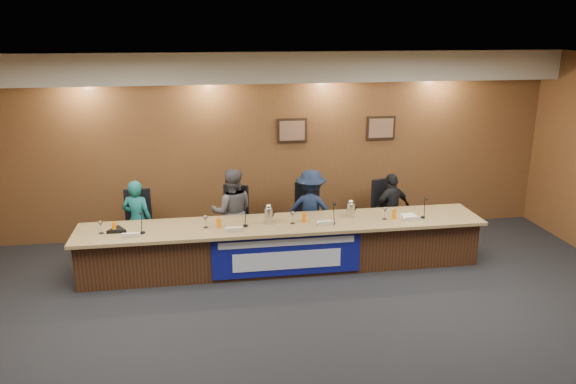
% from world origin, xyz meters
% --- Properties ---
extents(floor, '(10.00, 10.00, 0.00)m').
position_xyz_m(floor, '(0.00, 0.00, 0.00)').
color(floor, black).
rests_on(floor, ground).
extents(ceiling, '(10.00, 8.00, 0.04)m').
position_xyz_m(ceiling, '(0.00, 0.00, 3.20)').
color(ceiling, silver).
rests_on(ceiling, wall_back).
extents(wall_back, '(10.00, 0.04, 3.20)m').
position_xyz_m(wall_back, '(0.00, 4.00, 1.60)').
color(wall_back, brown).
rests_on(wall_back, floor).
extents(soffit, '(10.00, 0.50, 0.50)m').
position_xyz_m(soffit, '(0.00, 3.75, 2.95)').
color(soffit, beige).
rests_on(soffit, wall_back).
extents(dais_body, '(6.00, 0.80, 0.70)m').
position_xyz_m(dais_body, '(0.00, 2.40, 0.35)').
color(dais_body, '#3E2312').
rests_on(dais_body, floor).
extents(dais_top, '(6.10, 0.95, 0.05)m').
position_xyz_m(dais_top, '(0.00, 2.35, 0.72)').
color(dais_top, olive).
rests_on(dais_top, dais_body).
extents(banner, '(2.20, 0.02, 0.65)m').
position_xyz_m(banner, '(0.00, 1.99, 0.38)').
color(banner, navy).
rests_on(banner, dais_body).
extents(banner_text_upper, '(2.00, 0.01, 0.10)m').
position_xyz_m(banner_text_upper, '(0.00, 1.97, 0.58)').
color(banner_text_upper, silver).
rests_on(banner_text_upper, banner).
extents(banner_text_lower, '(1.60, 0.01, 0.28)m').
position_xyz_m(banner_text_lower, '(0.00, 1.97, 0.30)').
color(banner_text_lower, silver).
rests_on(banner_text_lower, banner).
extents(wall_photo_left, '(0.52, 0.04, 0.42)m').
position_xyz_m(wall_photo_left, '(0.40, 3.97, 1.85)').
color(wall_photo_left, black).
rests_on(wall_photo_left, wall_back).
extents(wall_photo_right, '(0.52, 0.04, 0.42)m').
position_xyz_m(wall_photo_right, '(2.00, 3.97, 1.85)').
color(wall_photo_right, black).
rests_on(wall_photo_right, wall_back).
extents(panelist_a, '(0.55, 0.45, 1.31)m').
position_xyz_m(panelist_a, '(-2.21, 3.09, 0.65)').
color(panelist_a, '#14605E').
rests_on(panelist_a, floor).
extents(panelist_b, '(0.72, 0.58, 1.43)m').
position_xyz_m(panelist_b, '(-0.72, 3.09, 0.71)').
color(panelist_b, '#4D4B50').
rests_on(panelist_b, floor).
extents(panelist_c, '(0.99, 0.76, 1.36)m').
position_xyz_m(panelist_c, '(0.57, 3.09, 0.68)').
color(panelist_c, '#121E37').
rests_on(panelist_c, floor).
extents(panelist_d, '(0.79, 0.53, 1.24)m').
position_xyz_m(panelist_d, '(1.96, 3.09, 0.62)').
color(panelist_d, black).
rests_on(panelist_d, floor).
extents(office_chair_a, '(0.51, 0.51, 0.08)m').
position_xyz_m(office_chair_a, '(-2.21, 3.19, 0.48)').
color(office_chair_a, black).
rests_on(office_chair_a, floor).
extents(office_chair_b, '(0.63, 0.63, 0.08)m').
position_xyz_m(office_chair_b, '(-0.72, 3.19, 0.48)').
color(office_chair_b, black).
rests_on(office_chair_b, floor).
extents(office_chair_c, '(0.49, 0.49, 0.08)m').
position_xyz_m(office_chair_c, '(0.57, 3.19, 0.48)').
color(office_chair_c, black).
rests_on(office_chair_c, floor).
extents(office_chair_d, '(0.62, 0.62, 0.08)m').
position_xyz_m(office_chair_d, '(1.96, 3.19, 0.48)').
color(office_chair_d, black).
rests_on(office_chair_d, floor).
extents(nameplate_a, '(0.24, 0.08, 0.10)m').
position_xyz_m(nameplate_a, '(-2.21, 2.06, 0.80)').
color(nameplate_a, white).
rests_on(nameplate_a, dais_top).
extents(microphone_a, '(0.07, 0.07, 0.02)m').
position_xyz_m(microphone_a, '(-2.05, 2.23, 0.76)').
color(microphone_a, black).
rests_on(microphone_a, dais_top).
extents(juice_glass_a, '(0.06, 0.06, 0.15)m').
position_xyz_m(juice_glass_a, '(-2.46, 2.33, 0.82)').
color(juice_glass_a, orange).
rests_on(juice_glass_a, dais_top).
extents(water_glass_a, '(0.08, 0.08, 0.18)m').
position_xyz_m(water_glass_a, '(-2.63, 2.31, 0.84)').
color(water_glass_a, silver).
rests_on(water_glass_a, dais_top).
extents(nameplate_b, '(0.24, 0.08, 0.10)m').
position_xyz_m(nameplate_b, '(-0.76, 2.07, 0.80)').
color(nameplate_b, white).
rests_on(nameplate_b, dais_top).
extents(microphone_b, '(0.07, 0.07, 0.02)m').
position_xyz_m(microphone_b, '(-0.58, 2.29, 0.76)').
color(microphone_b, black).
rests_on(microphone_b, dais_top).
extents(juice_glass_b, '(0.06, 0.06, 0.15)m').
position_xyz_m(juice_glass_b, '(-0.97, 2.27, 0.82)').
color(juice_glass_b, orange).
rests_on(juice_glass_b, dais_top).
extents(water_glass_b, '(0.08, 0.08, 0.18)m').
position_xyz_m(water_glass_b, '(-1.16, 2.32, 0.84)').
color(water_glass_b, silver).
rests_on(water_glass_b, dais_top).
extents(nameplate_c, '(0.24, 0.08, 0.10)m').
position_xyz_m(nameplate_c, '(0.61, 2.12, 0.80)').
color(nameplate_c, white).
rests_on(nameplate_c, dais_top).
extents(microphone_c, '(0.07, 0.07, 0.02)m').
position_xyz_m(microphone_c, '(0.73, 2.21, 0.76)').
color(microphone_c, black).
rests_on(microphone_c, dais_top).
extents(juice_glass_c, '(0.06, 0.06, 0.15)m').
position_xyz_m(juice_glass_c, '(0.32, 2.33, 0.82)').
color(juice_glass_c, orange).
rests_on(juice_glass_c, dais_top).
extents(water_glass_c, '(0.08, 0.08, 0.18)m').
position_xyz_m(water_glass_c, '(0.13, 2.29, 0.84)').
color(water_glass_c, silver).
rests_on(water_glass_c, dais_top).
extents(nameplate_d, '(0.24, 0.08, 0.10)m').
position_xyz_m(nameplate_d, '(1.95, 2.12, 0.80)').
color(nameplate_d, white).
rests_on(nameplate_d, dais_top).
extents(microphone_d, '(0.07, 0.07, 0.02)m').
position_xyz_m(microphone_d, '(2.16, 2.23, 0.76)').
color(microphone_d, black).
rests_on(microphone_d, dais_top).
extents(juice_glass_d, '(0.06, 0.06, 0.15)m').
position_xyz_m(juice_glass_d, '(1.71, 2.26, 0.82)').
color(juice_glass_d, orange).
rests_on(juice_glass_d, dais_top).
extents(water_glass_d, '(0.08, 0.08, 0.18)m').
position_xyz_m(water_glass_d, '(1.55, 2.26, 0.84)').
color(water_glass_d, silver).
rests_on(water_glass_d, dais_top).
extents(carafe_mid, '(0.12, 0.12, 0.24)m').
position_xyz_m(carafe_mid, '(-0.22, 2.36, 0.87)').
color(carafe_mid, silver).
rests_on(carafe_mid, dais_top).
extents(carafe_right, '(0.13, 0.13, 0.22)m').
position_xyz_m(carafe_right, '(1.07, 2.44, 0.86)').
color(carafe_right, silver).
rests_on(carafe_right, dais_top).
extents(speakerphone, '(0.32, 0.32, 0.05)m').
position_xyz_m(speakerphone, '(-2.42, 2.35, 0.78)').
color(speakerphone, black).
rests_on(speakerphone, dais_top).
extents(paper_stack, '(0.26, 0.33, 0.01)m').
position_xyz_m(paper_stack, '(1.99, 2.33, 0.75)').
color(paper_stack, white).
rests_on(paper_stack, dais_top).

